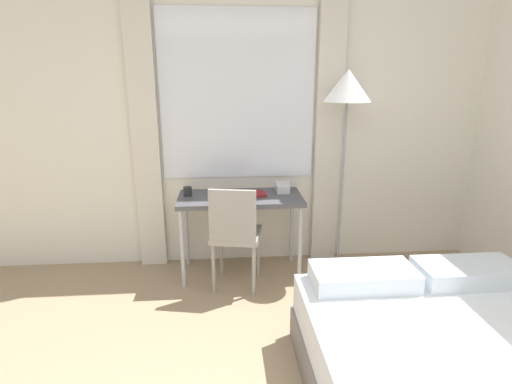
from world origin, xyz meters
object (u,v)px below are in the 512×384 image
Objects in this scene: telephone at (283,187)px; book at (250,194)px; mug at (188,191)px; desk_chair at (235,231)px; desk at (240,204)px; standing_lamp at (347,98)px.

telephone reaches higher than book.
book is 3.80× the size of mug.
desk_chair is at bearing -139.61° from telephone.
desk is 13.64× the size of mug.
telephone is 0.33m from book.
telephone reaches higher than desk.
desk_chair is (-0.06, -0.28, -0.15)m from desk.
standing_lamp is 1.18m from book.
telephone is at bearing 168.71° from standing_lamp.
desk is at bearing -164.53° from telephone.
standing_lamp is at bearing -11.29° from telephone.
book is at bearing -179.92° from standing_lamp.
standing_lamp reaches higher than mug.
desk is at bearing -177.54° from book.
standing_lamp is at bearing 0.30° from desk.
desk is 1.19× the size of desk_chair.
standing_lamp is at bearing 0.08° from book.
desk_chair is at bearing -38.72° from mug.
book is (-0.31, -0.11, -0.03)m from telephone.
desk_chair reaches higher than book.
standing_lamp reaches higher than desk.
mug reaches higher than desk.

